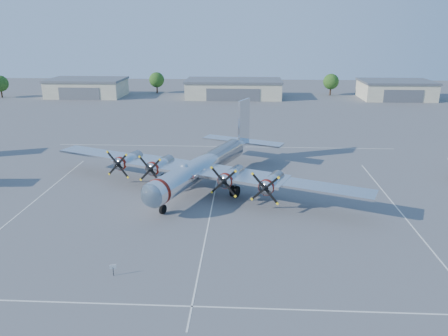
{
  "coord_description": "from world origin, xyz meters",
  "views": [
    {
      "loc": [
        3.96,
        -50.43,
        20.5
      ],
      "look_at": [
        1.19,
        2.75,
        3.2
      ],
      "focal_mm": 35.0,
      "sensor_mm": 36.0,
      "label": 1
    }
  ],
  "objects_px": {
    "tree_east": "(331,82)",
    "main_bomber_b29": "(206,185)",
    "hangar_east": "(396,90)",
    "tree_west": "(157,80)",
    "hangar_center": "(234,89)",
    "hangar_west": "(87,87)",
    "info_placard": "(113,268)",
    "tree_far_west": "(0,84)"
  },
  "relations": [
    {
      "from": "tree_far_west",
      "to": "info_placard",
      "type": "bearing_deg",
      "value": -56.84
    },
    {
      "from": "hangar_east",
      "to": "tree_west",
      "type": "distance_m",
      "value": 73.46
    },
    {
      "from": "tree_far_west",
      "to": "tree_west",
      "type": "relative_size",
      "value": 1.0
    },
    {
      "from": "hangar_west",
      "to": "main_bomber_b29",
      "type": "distance_m",
      "value": 88.66
    },
    {
      "from": "hangar_west",
      "to": "main_bomber_b29",
      "type": "height_order",
      "value": "hangar_west"
    },
    {
      "from": "tree_east",
      "to": "main_bomber_b29",
      "type": "relative_size",
      "value": 0.15
    },
    {
      "from": "tree_west",
      "to": "tree_far_west",
      "type": "bearing_deg",
      "value": -165.07
    },
    {
      "from": "hangar_west",
      "to": "main_bomber_b29",
      "type": "xyz_separation_m",
      "value": [
        43.58,
        -77.16,
        -2.71
      ]
    },
    {
      "from": "hangar_west",
      "to": "main_bomber_b29",
      "type": "relative_size",
      "value": 0.51
    },
    {
      "from": "hangar_center",
      "to": "tree_east",
      "type": "bearing_deg",
      "value": 11.38
    },
    {
      "from": "hangar_west",
      "to": "info_placard",
      "type": "xyz_separation_m",
      "value": [
        37.7,
        -99.94,
        -1.97
      ]
    },
    {
      "from": "tree_far_west",
      "to": "tree_west",
      "type": "xyz_separation_m",
      "value": [
        45.0,
        12.0,
        0.0
      ]
    },
    {
      "from": "hangar_east",
      "to": "main_bomber_b29",
      "type": "relative_size",
      "value": 0.46
    },
    {
      "from": "hangar_center",
      "to": "tree_west",
      "type": "relative_size",
      "value": 4.31
    },
    {
      "from": "tree_far_west",
      "to": "hangar_east",
      "type": "bearing_deg",
      "value": 1.92
    },
    {
      "from": "tree_east",
      "to": "info_placard",
      "type": "height_order",
      "value": "tree_east"
    },
    {
      "from": "hangar_west",
      "to": "tree_west",
      "type": "xyz_separation_m",
      "value": [
        20.0,
        8.04,
        1.51
      ]
    },
    {
      "from": "tree_far_west",
      "to": "tree_east",
      "type": "distance_m",
      "value": 100.5
    },
    {
      "from": "hangar_west",
      "to": "tree_east",
      "type": "xyz_separation_m",
      "value": [
        75.0,
        6.04,
        1.51
      ]
    },
    {
      "from": "tree_west",
      "to": "tree_east",
      "type": "bearing_deg",
      "value": -2.08
    },
    {
      "from": "hangar_east",
      "to": "tree_far_west",
      "type": "relative_size",
      "value": 3.1
    },
    {
      "from": "hangar_east",
      "to": "main_bomber_b29",
      "type": "distance_m",
      "value": 91.67
    },
    {
      "from": "tree_far_west",
      "to": "hangar_west",
      "type": "bearing_deg",
      "value": 9.01
    },
    {
      "from": "tree_far_west",
      "to": "main_bomber_b29",
      "type": "xyz_separation_m",
      "value": [
        68.58,
        -73.2,
        -4.22
      ]
    },
    {
      "from": "tree_west",
      "to": "info_placard",
      "type": "distance_m",
      "value": 109.48
    },
    {
      "from": "tree_east",
      "to": "info_placard",
      "type": "xyz_separation_m",
      "value": [
        -37.3,
        -105.98,
        -3.48
      ]
    },
    {
      "from": "hangar_west",
      "to": "tree_west",
      "type": "height_order",
      "value": "tree_west"
    },
    {
      "from": "hangar_center",
      "to": "tree_east",
      "type": "height_order",
      "value": "tree_east"
    },
    {
      "from": "hangar_west",
      "to": "tree_far_west",
      "type": "relative_size",
      "value": 3.4
    },
    {
      "from": "hangar_east",
      "to": "tree_west",
      "type": "height_order",
      "value": "tree_west"
    },
    {
      "from": "hangar_west",
      "to": "hangar_center",
      "type": "height_order",
      "value": "same"
    },
    {
      "from": "hangar_center",
      "to": "hangar_east",
      "type": "relative_size",
      "value": 1.39
    },
    {
      "from": "hangar_east",
      "to": "tree_far_west",
      "type": "bearing_deg",
      "value": -178.08
    },
    {
      "from": "hangar_west",
      "to": "tree_far_west",
      "type": "distance_m",
      "value": 25.36
    },
    {
      "from": "hangar_east",
      "to": "tree_east",
      "type": "bearing_deg",
      "value": 161.46
    },
    {
      "from": "hangar_center",
      "to": "tree_west",
      "type": "xyz_separation_m",
      "value": [
        -25.0,
        8.04,
        1.51
      ]
    },
    {
      "from": "tree_far_west",
      "to": "main_bomber_b29",
      "type": "height_order",
      "value": "tree_far_west"
    },
    {
      "from": "info_placard",
      "to": "tree_west",
      "type": "bearing_deg",
      "value": 82.55
    },
    {
      "from": "info_placard",
      "to": "tree_east",
      "type": "bearing_deg",
      "value": 53.86
    },
    {
      "from": "hangar_center",
      "to": "tree_east",
      "type": "distance_m",
      "value": 30.64
    },
    {
      "from": "hangar_center",
      "to": "tree_east",
      "type": "xyz_separation_m",
      "value": [
        30.0,
        6.04,
        1.51
      ]
    },
    {
      "from": "hangar_west",
      "to": "hangar_east",
      "type": "xyz_separation_m",
      "value": [
        93.0,
        0.0,
        0.0
      ]
    }
  ]
}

